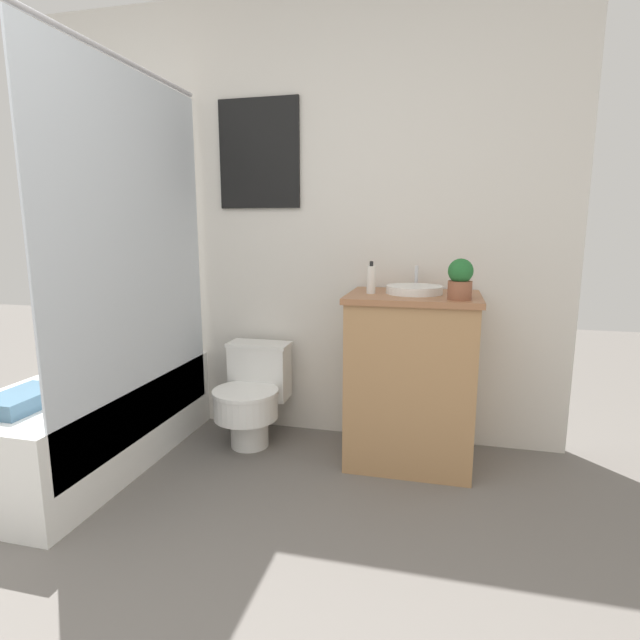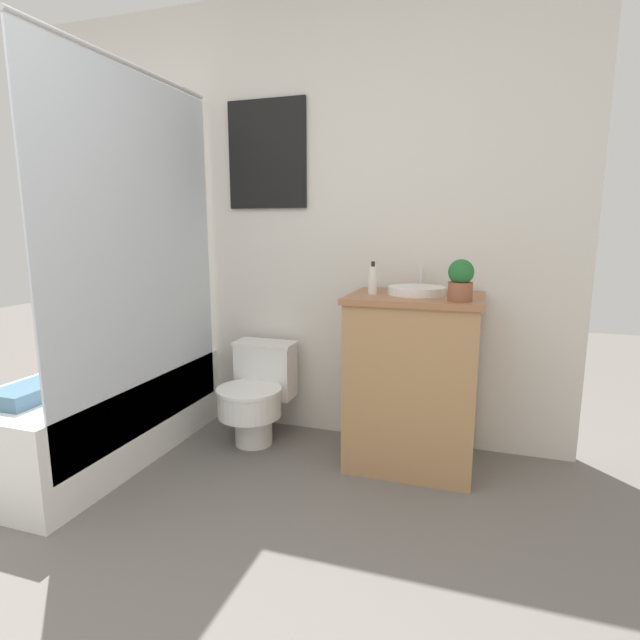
{
  "view_description": "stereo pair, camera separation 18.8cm",
  "coord_description": "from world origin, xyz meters",
  "px_view_note": "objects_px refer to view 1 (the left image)",
  "views": [
    {
      "loc": [
        0.94,
        -0.55,
        1.23
      ],
      "look_at": [
        0.36,
        1.82,
        0.77
      ],
      "focal_mm": 28.0,
      "sensor_mm": 36.0,
      "label": 1
    },
    {
      "loc": [
        1.12,
        -0.5,
        1.23
      ],
      "look_at": [
        0.36,
        1.82,
        0.77
      ],
      "focal_mm": 28.0,
      "sensor_mm": 36.0,
      "label": 2
    }
  ],
  "objects_px": {
    "sink": "(414,289)",
    "soap_bottle": "(371,279)",
    "potted_plant": "(460,279)",
    "toilet": "(252,394)"
  },
  "relations": [
    {
      "from": "toilet",
      "to": "potted_plant",
      "type": "xyz_separation_m",
      "value": [
        1.11,
        -0.16,
        0.7
      ]
    },
    {
      "from": "sink",
      "to": "potted_plant",
      "type": "relative_size",
      "value": 1.68
    },
    {
      "from": "sink",
      "to": "soap_bottle",
      "type": "height_order",
      "value": "soap_bottle"
    },
    {
      "from": "soap_bottle",
      "to": "potted_plant",
      "type": "distance_m",
      "value": 0.45
    },
    {
      "from": "sink",
      "to": "soap_bottle",
      "type": "xyz_separation_m",
      "value": [
        -0.21,
        -0.05,
        0.05
      ]
    },
    {
      "from": "soap_bottle",
      "to": "potted_plant",
      "type": "xyz_separation_m",
      "value": [
        0.43,
        -0.12,
        0.02
      ]
    },
    {
      "from": "sink",
      "to": "soap_bottle",
      "type": "distance_m",
      "value": 0.23
    },
    {
      "from": "toilet",
      "to": "sink",
      "type": "relative_size",
      "value": 1.75
    },
    {
      "from": "soap_bottle",
      "to": "potted_plant",
      "type": "bearing_deg",
      "value": -15.02
    },
    {
      "from": "toilet",
      "to": "potted_plant",
      "type": "bearing_deg",
      "value": -8.05
    }
  ]
}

